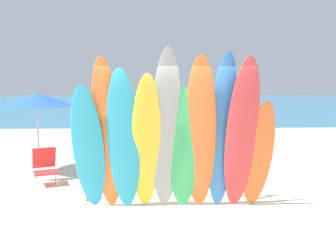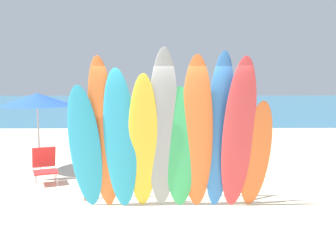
{
  "view_description": "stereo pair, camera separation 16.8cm",
  "coord_description": "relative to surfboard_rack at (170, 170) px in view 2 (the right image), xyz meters",
  "views": [
    {
      "loc": [
        -0.29,
        -6.8,
        2.26
      ],
      "look_at": [
        0.0,
        2.49,
        1.13
      ],
      "focal_mm": 39.25,
      "sensor_mm": 36.0,
      "label": 1
    },
    {
      "loc": [
        -0.12,
        -6.8,
        2.26
      ],
      "look_at": [
        0.0,
        2.49,
        1.13
      ],
      "focal_mm": 39.25,
      "sensor_mm": 36.0,
      "label": 2
    }
  ],
  "objects": [
    {
      "name": "surfboard_red_8",
      "position": [
        1.13,
        -0.74,
        0.74
      ],
      "size": [
        0.57,
        0.92,
        2.66
      ],
      "primitive_type": "ellipsoid",
      "rotation": [
        0.31,
        0.0,
        0.03
      ],
      "color": "#D13D42",
      "rests_on": "ground"
    },
    {
      "name": "surfboard_yellow_3",
      "position": [
        -0.47,
        -0.65,
        0.61
      ],
      "size": [
        0.58,
        0.87,
        2.4
      ],
      "primitive_type": "ellipsoid",
      "rotation": [
        0.31,
        0.0,
        0.09
      ],
      "color": "yellow",
      "rests_on": "ground"
    },
    {
      "name": "ground",
      "position": [
        0.0,
        14.0,
        -0.59
      ],
      "size": [
        60.0,
        60.0,
        0.0
      ],
      "primitive_type": "plane",
      "color": "beige"
    },
    {
      "name": "surfboard_green_5",
      "position": [
        0.17,
        -0.58,
        0.51
      ],
      "size": [
        0.57,
        0.65,
        2.2
      ],
      "primitive_type": "ellipsoid",
      "rotation": [
        0.25,
        0.0,
        -0.05
      ],
      "color": "#38B266",
      "rests_on": "ground"
    },
    {
      "name": "surfboard_blue_7",
      "position": [
        0.83,
        -0.63,
        0.79
      ],
      "size": [
        0.51,
        0.73,
        2.75
      ],
      "primitive_type": "ellipsoid",
      "rotation": [
        0.23,
        0.0,
        0.06
      ],
      "color": "#337AD1",
      "rests_on": "ground"
    },
    {
      "name": "beachgoer_near_rack",
      "position": [
        -1.6,
        4.12,
        0.27
      ],
      "size": [
        0.39,
        0.57,
        1.5
      ],
      "rotation": [
        0.0,
        0.0,
        4.8
      ],
      "color": "beige",
      "rests_on": "ground"
    },
    {
      "name": "ocean_water",
      "position": [
        0.0,
        30.76,
        -0.58
      ],
      "size": [
        60.0,
        40.0,
        0.02
      ],
      "primitive_type": "cube",
      "color": "teal",
      "rests_on": "ground"
    },
    {
      "name": "beach_chair_red",
      "position": [
        -2.76,
        1.23,
        -0.16
      ],
      "size": [
        0.73,
        0.85,
        0.81
      ],
      "rotation": [
        0.0,
        0.0,
        0.39
      ],
      "color": "#B7B7BC",
      "rests_on": "ground"
    },
    {
      "name": "surfboard_teal_2",
      "position": [
        -0.85,
        -0.67,
        0.65
      ],
      "size": [
        0.6,
        0.77,
        2.48
      ],
      "primitive_type": "ellipsoid",
      "rotation": [
        0.27,
        0.0,
        -0.07
      ],
      "color": "#289EC6",
      "rests_on": "ground"
    },
    {
      "name": "beachgoer_photographing",
      "position": [
        -1.11,
        5.66,
        0.28
      ],
      "size": [
        0.39,
        0.57,
        1.5
      ],
      "rotation": [
        0.0,
        0.0,
        1.54
      ],
      "color": "#9E704C",
      "rests_on": "ground"
    },
    {
      "name": "surfboard_teal_0",
      "position": [
        -1.46,
        -0.61,
        0.52
      ],
      "size": [
        0.61,
        0.78,
        2.22
      ],
      "primitive_type": "ellipsoid",
      "rotation": [
        0.3,
        0.0,
        -0.09
      ],
      "color": "#289EC6",
      "rests_on": "ground"
    },
    {
      "name": "beach_umbrella",
      "position": [
        -3.12,
        1.97,
        1.24
      ],
      "size": [
        1.75,
        1.75,
        1.98
      ],
      "color": "silver",
      "rests_on": "ground"
    },
    {
      "name": "surfboard_orange_1",
      "position": [
        -1.14,
        -0.63,
        0.75
      ],
      "size": [
        0.54,
        0.79,
        2.68
      ],
      "primitive_type": "ellipsoid",
      "rotation": [
        0.25,
        0.0,
        -0.07
      ],
      "color": "orange",
      "rests_on": "ground"
    },
    {
      "name": "surfboard_orange_9",
      "position": [
        1.48,
        -0.6,
        0.39
      ],
      "size": [
        0.55,
        0.74,
        1.96
      ],
      "primitive_type": "ellipsoid",
      "rotation": [
        0.32,
        0.0,
        0.07
      ],
      "color": "orange",
      "rests_on": "ground"
    },
    {
      "name": "surfboard_grey_4",
      "position": [
        -0.13,
        -0.66,
        0.81
      ],
      "size": [
        0.57,
        0.87,
        2.8
      ],
      "primitive_type": "ellipsoid",
      "rotation": [
        0.27,
        0.0,
        0.07
      ],
      "color": "#999EA3",
      "rests_on": "ground"
    },
    {
      "name": "distant_boat",
      "position": [
        -1.07,
        15.25,
        -0.45
      ],
      "size": [
        4.03,
        1.17,
        0.32
      ],
      "color": "silver",
      "rests_on": "ground"
    },
    {
      "name": "surfboard_rack",
      "position": [
        0.0,
        0.0,
        0.0
      ],
      "size": [
        3.33,
        0.07,
        0.74
      ],
      "color": "brown",
      "rests_on": "ground"
    },
    {
      "name": "beachgoer_strolling",
      "position": [
        -2.43,
        5.9,
        0.42
      ],
      "size": [
        0.62,
        0.38,
        1.76
      ],
      "rotation": [
        0.0,
        0.0,
        0.39
      ],
      "color": "tan",
      "rests_on": "ground"
    },
    {
      "name": "surfboard_orange_6",
      "position": [
        0.45,
        -0.67,
        0.76
      ],
      "size": [
        0.62,
        0.85,
        2.69
      ],
      "primitive_type": "ellipsoid",
      "rotation": [
        0.27,
        0.0,
        -0.1
      ],
      "color": "orange",
      "rests_on": "ground"
    }
  ]
}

